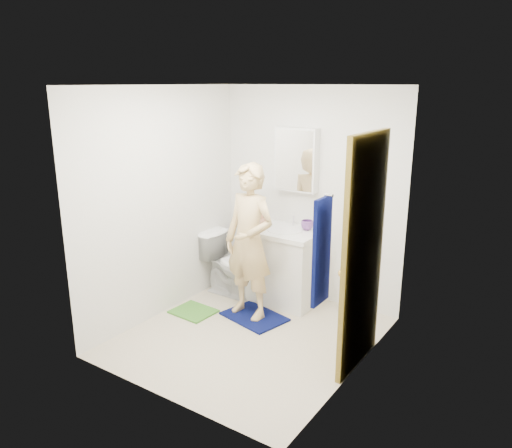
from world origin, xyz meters
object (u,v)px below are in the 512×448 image
Objects in this scene: toothbrush_cup at (307,225)px; soap_dispenser at (262,220)px; vanity_cabinet at (284,268)px; man at (249,242)px; toilet at (232,264)px; medicine_cabinet at (297,160)px; towel at (322,252)px.

soap_dispenser is at bearing -157.44° from toothbrush_cup.
soap_dispenser reaches higher than vanity_cabinet.
man reaches higher than vanity_cabinet.
man is at bearing -114.01° from toothbrush_cup.
man is at bearing -125.86° from toilet.
medicine_cabinet is 0.43× the size of man.
vanity_cabinet is at bearing 85.41° from man.
soap_dispenser is at bearing -133.46° from medicine_cabinet.
toilet is 4.34× the size of soap_dispenser.
toilet is (-0.60, -0.40, -1.23)m from medicine_cabinet.
vanity_cabinet is at bearing -145.82° from toothbrush_cup.
towel is at bearing -30.09° from man.
vanity_cabinet is at bearing 12.31° from soap_dispenser.
medicine_cabinet reaches higher than soap_dispenser.
man is at bearing -100.69° from vanity_cabinet.
toilet is at bearing 149.42° from man.
vanity_cabinet is 0.63m from toilet.
man reaches higher than toothbrush_cup.
medicine_cabinet is 1.43m from toilet.
man is (-1.28, 0.94, -0.41)m from towel.
toothbrush_cup is (0.20, 0.14, 0.50)m from vanity_cabinet.
medicine_cabinet is 1.09m from man.
medicine_cabinet is at bearing 88.48° from man.
vanity_cabinet is 0.71m from man.
towel is at bearing -58.88° from toothbrush_cup.
toilet is 0.45× the size of man.
vanity_cabinet is 2.08m from towel.
soap_dispenser reaches higher than toilet.
man reaches higher than towel.
man is (-0.10, -0.55, 0.44)m from vanity_cabinet.
towel is 2.38m from toilet.
man reaches higher than toilet.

